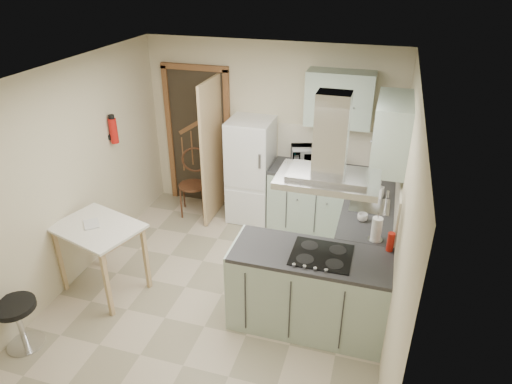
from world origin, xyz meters
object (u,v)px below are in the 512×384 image
(extractor_hood, at_px, (328,179))
(stool, at_px, (20,324))
(drop_leaf_table, at_px, (103,258))
(fridge, at_px, (251,170))
(bentwood_chair, at_px, (192,185))
(peninsula, at_px, (309,290))
(microwave, at_px, (309,156))

(extractor_hood, xyz_separation_m, stool, (-2.75, -1.09, -1.46))
(drop_leaf_table, height_order, stool, drop_leaf_table)
(fridge, xyz_separation_m, drop_leaf_table, (-1.13, -2.07, -0.32))
(fridge, bearing_deg, bentwood_chair, -170.59)
(peninsula, bearing_deg, bentwood_chair, 138.61)
(drop_leaf_table, xyz_separation_m, stool, (-0.30, -1.00, -0.16))
(fridge, bearing_deg, drop_leaf_table, -118.55)
(stool, bearing_deg, microwave, 54.61)
(drop_leaf_table, bearing_deg, microwave, 64.64)
(fridge, xyz_separation_m, extractor_hood, (1.32, -1.98, 0.97))
(fridge, bearing_deg, extractor_hood, -56.21)
(fridge, distance_m, peninsula, 2.35)
(extractor_hood, xyz_separation_m, drop_leaf_table, (-2.45, -0.09, -1.29))
(peninsula, height_order, stool, peninsula)
(peninsula, relative_size, bentwood_chair, 1.70)
(extractor_hood, bearing_deg, fridge, 123.79)
(drop_leaf_table, relative_size, stool, 1.72)
(microwave, bearing_deg, extractor_hood, -93.68)
(extractor_hood, relative_size, stool, 1.70)
(fridge, bearing_deg, microwave, 5.49)
(bentwood_chair, xyz_separation_m, microwave, (1.67, 0.22, 0.58))
(peninsula, relative_size, microwave, 3.24)
(peninsula, xyz_separation_m, stool, (-2.65, -1.09, -0.19))
(peninsula, distance_m, bentwood_chair, 2.78)
(bentwood_chair, distance_m, microwave, 1.78)
(drop_leaf_table, bearing_deg, fridge, 78.14)
(bentwood_chair, bearing_deg, fridge, -7.90)
(fridge, height_order, drop_leaf_table, fridge)
(peninsula, bearing_deg, drop_leaf_table, -177.85)
(drop_leaf_table, bearing_deg, bentwood_chair, 98.85)
(peninsula, bearing_deg, stool, -157.61)
(peninsula, height_order, bentwood_chair, bentwood_chair)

